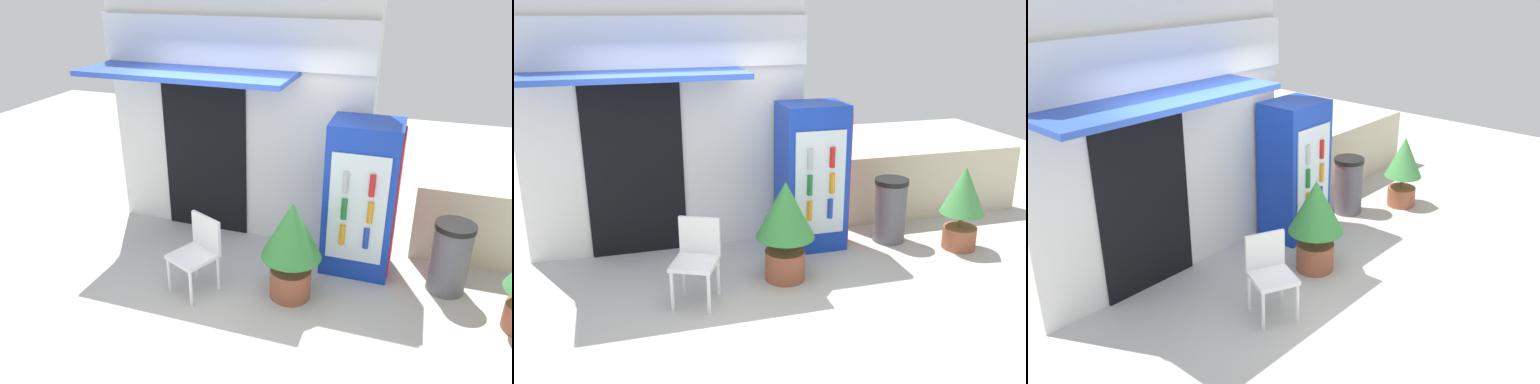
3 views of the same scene
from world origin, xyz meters
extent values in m
plane|color=beige|center=(0.00, 0.00, 0.00)|extent=(16.00, 16.00, 0.00)
cube|color=silver|center=(-0.31, 1.69, 1.61)|extent=(3.34, 0.34, 3.22)
cube|color=white|center=(-0.31, 1.48, 2.49)|extent=(3.34, 0.08, 0.56)
cube|color=blue|center=(-0.71, 1.09, 2.18)|extent=(2.47, 0.85, 0.06)
cube|color=black|center=(-0.71, 1.51, 1.06)|extent=(1.12, 0.03, 2.13)
cube|color=#1438B2|center=(1.35, 1.17, 0.90)|extent=(0.77, 0.60, 1.79)
cube|color=silver|center=(1.35, 0.86, 0.90)|extent=(0.61, 0.02, 1.25)
cube|color=red|center=(1.75, 1.17, 0.90)|extent=(0.02, 0.54, 1.61)
cylinder|color=orange|center=(1.22, 0.84, 0.58)|extent=(0.06, 0.06, 0.24)
cylinder|color=#1938A5|center=(1.48, 0.84, 0.58)|extent=(0.06, 0.06, 0.24)
cylinder|color=#196B2D|center=(1.22, 0.84, 0.90)|extent=(0.06, 0.06, 0.24)
cylinder|color=orange|center=(1.50, 0.84, 0.90)|extent=(0.06, 0.06, 0.24)
cylinder|color=#B2B2B7|center=(1.22, 0.84, 1.21)|extent=(0.06, 0.06, 0.24)
cylinder|color=red|center=(1.49, 0.84, 1.21)|extent=(0.06, 0.06, 0.24)
cylinder|color=white|center=(-0.50, 0.00, 0.21)|extent=(0.04, 0.04, 0.42)
cylinder|color=white|center=(-0.16, -0.16, 0.21)|extent=(0.04, 0.04, 0.42)
cylinder|color=white|center=(-0.33, 0.35, 0.21)|extent=(0.04, 0.04, 0.42)
cylinder|color=white|center=(0.00, 0.20, 0.21)|extent=(0.04, 0.04, 0.42)
cube|color=white|center=(-0.25, 0.10, 0.44)|extent=(0.57, 0.58, 0.04)
cube|color=white|center=(-0.16, 0.28, 0.65)|extent=(0.40, 0.21, 0.39)
cylinder|color=#995138|center=(0.77, 0.35, 0.17)|extent=(0.44, 0.44, 0.33)
cylinder|color=brown|center=(0.77, 0.35, 0.42)|extent=(0.05, 0.05, 0.17)
cone|color=#388C3D|center=(0.77, 0.35, 0.81)|extent=(0.64, 0.64, 0.62)
cylinder|color=#995138|center=(3.10, 0.55, 0.14)|extent=(0.41, 0.41, 0.28)
cylinder|color=brown|center=(3.10, 0.55, 0.37)|extent=(0.05, 0.05, 0.19)
cone|color=#47994C|center=(3.10, 0.55, 0.76)|extent=(0.53, 0.53, 0.59)
cylinder|color=#595960|center=(2.37, 1.01, 0.38)|extent=(0.40, 0.40, 0.76)
cylinder|color=black|center=(2.37, 1.01, 0.79)|extent=(0.42, 0.42, 0.06)
cube|color=beige|center=(3.33, 1.69, 0.47)|extent=(2.75, 0.24, 0.95)
camera|label=1|loc=(1.84, -3.91, 3.23)|focal=34.16mm
camera|label=2|loc=(-0.92, -4.96, 2.85)|focal=39.23mm
camera|label=3|loc=(-3.87, -3.21, 3.40)|focal=39.50mm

